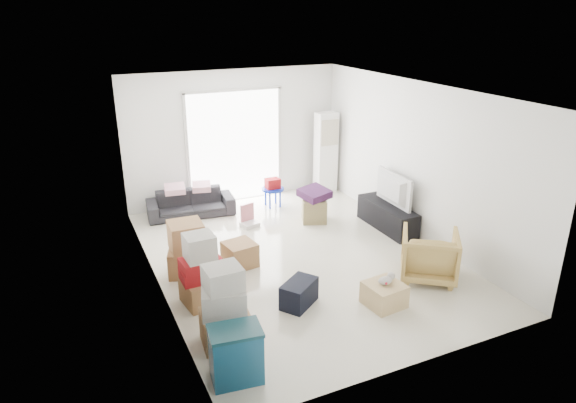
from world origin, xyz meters
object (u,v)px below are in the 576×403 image
(ac_tower, at_px, (326,153))
(armchair, at_px, (430,253))
(wood_crate, at_px, (384,294))
(ottoman, at_px, (314,210))
(television, at_px, (388,201))
(tv_console, at_px, (387,216))
(storage_bins, at_px, (236,354))
(sofa, at_px, (190,199))
(kids_table, at_px, (273,187))

(ac_tower, relative_size, armchair, 2.13)
(armchair, relative_size, wood_crate, 1.70)
(ottoman, bearing_deg, television, -39.24)
(tv_console, bearing_deg, wood_crate, -125.92)
(ac_tower, relative_size, television, 1.71)
(ac_tower, bearing_deg, ottoman, -125.44)
(ottoman, bearing_deg, storage_bins, -128.22)
(television, xyz_separation_m, storage_bins, (-3.90, -2.74, -0.21))
(ac_tower, height_order, storage_bins, ac_tower)
(sofa, xyz_separation_m, ottoman, (2.05, -1.27, -0.10))
(tv_console, relative_size, storage_bins, 2.15)
(television, bearing_deg, ac_tower, 2.87)
(ac_tower, height_order, sofa, ac_tower)
(television, xyz_separation_m, kids_table, (-1.47, 1.91, -0.11))
(kids_table, bearing_deg, ac_tower, 15.04)
(tv_console, height_order, armchair, armchair)
(tv_console, height_order, sofa, sofa)
(sofa, height_order, wood_crate, sofa)
(kids_table, bearing_deg, wood_crate, -91.31)
(ac_tower, distance_m, storage_bins, 6.36)
(sofa, bearing_deg, ottoman, -25.72)
(ac_tower, xyz_separation_m, kids_table, (-1.42, -0.38, -0.46))
(ac_tower, bearing_deg, armchair, -96.60)
(armchair, bearing_deg, sofa, -19.72)
(sofa, distance_m, storage_bins, 4.94)
(armchair, distance_m, kids_table, 3.83)
(wood_crate, bearing_deg, kids_table, 88.69)
(ottoman, bearing_deg, wood_crate, -99.43)
(ac_tower, distance_m, armchair, 4.14)
(sofa, bearing_deg, storage_bins, -93.07)
(storage_bins, bearing_deg, sofa, 80.88)
(ac_tower, xyz_separation_m, storage_bins, (-3.85, -5.03, -0.55))
(wood_crate, bearing_deg, ac_tower, 71.20)
(ac_tower, relative_size, ottoman, 3.92)
(tv_console, bearing_deg, ottoman, 140.76)
(storage_bins, bearing_deg, tv_console, 35.05)
(ottoman, bearing_deg, sofa, 148.23)
(sofa, distance_m, armchair, 4.72)
(tv_console, bearing_deg, kids_table, 127.65)
(ac_tower, height_order, television, ac_tower)
(ottoman, relative_size, kids_table, 0.75)
(ottoman, distance_m, wood_crate, 3.07)
(ac_tower, xyz_separation_m, ottoman, (-1.01, -1.42, -0.65))
(ac_tower, relative_size, sofa, 1.05)
(sofa, height_order, ottoman, sofa)
(storage_bins, relative_size, ottoman, 1.45)
(armchair, distance_m, wood_crate, 1.13)
(wood_crate, bearing_deg, ottoman, 80.57)
(ottoman, height_order, wood_crate, ottoman)
(ac_tower, xyz_separation_m, wood_crate, (-1.52, -4.45, -0.71))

